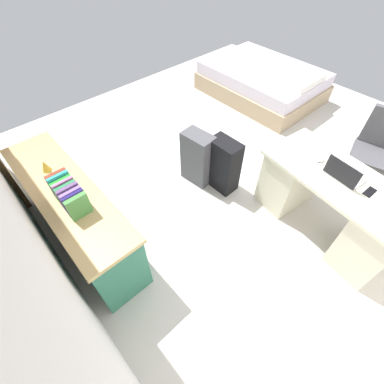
{
  "coord_description": "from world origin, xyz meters",
  "views": [
    {
      "loc": [
        -1.46,
        2.33,
        2.48
      ],
      "look_at": [
        -0.23,
        1.21,
        0.6
      ],
      "focal_mm": 25.5,
      "sensor_mm": 36.0,
      "label": 1
    }
  ],
  "objects_px": {
    "suitcase_spare_grey": "(198,158)",
    "figurine_small": "(45,166)",
    "credenza": "(76,215)",
    "bed": "(262,82)",
    "computer_mouse": "(321,159)",
    "office_chair": "(372,157)",
    "suitcase_black": "(223,165)",
    "laptop": "(343,174)",
    "desk": "(330,203)",
    "cell_phone_near_laptop": "(370,192)"
  },
  "relations": [
    {
      "from": "desk",
      "to": "office_chair",
      "type": "distance_m",
      "value": 0.96
    },
    {
      "from": "computer_mouse",
      "to": "cell_phone_near_laptop",
      "type": "bearing_deg",
      "value": -178.78
    },
    {
      "from": "computer_mouse",
      "to": "cell_phone_near_laptop",
      "type": "height_order",
      "value": "computer_mouse"
    },
    {
      "from": "office_chair",
      "to": "laptop",
      "type": "relative_size",
      "value": 2.8
    },
    {
      "from": "laptop",
      "to": "bed",
      "type": "bearing_deg",
      "value": -39.35
    },
    {
      "from": "bed",
      "to": "suitcase_black",
      "type": "height_order",
      "value": "suitcase_black"
    },
    {
      "from": "credenza",
      "to": "cell_phone_near_laptop",
      "type": "xyz_separation_m",
      "value": [
        -1.8,
        -1.94,
        0.36
      ]
    },
    {
      "from": "suitcase_black",
      "to": "cell_phone_near_laptop",
      "type": "bearing_deg",
      "value": -166.29
    },
    {
      "from": "bed",
      "to": "computer_mouse",
      "type": "bearing_deg",
      "value": 138.35
    },
    {
      "from": "cell_phone_near_laptop",
      "to": "figurine_small",
      "type": "height_order",
      "value": "figurine_small"
    },
    {
      "from": "office_chair",
      "to": "laptop",
      "type": "bearing_deg",
      "value": 89.87
    },
    {
      "from": "figurine_small",
      "to": "office_chair",
      "type": "bearing_deg",
      "value": -122.76
    },
    {
      "from": "suitcase_spare_grey",
      "to": "office_chair",
      "type": "bearing_deg",
      "value": -140.09
    },
    {
      "from": "suitcase_spare_grey",
      "to": "suitcase_black",
      "type": "bearing_deg",
      "value": -160.1
    },
    {
      "from": "suitcase_spare_grey",
      "to": "computer_mouse",
      "type": "xyz_separation_m",
      "value": [
        -1.14,
        -0.54,
        0.41
      ]
    },
    {
      "from": "desk",
      "to": "laptop",
      "type": "relative_size",
      "value": 4.5
    },
    {
      "from": "office_chair",
      "to": "suitcase_spare_grey",
      "type": "distance_m",
      "value": 2.0
    },
    {
      "from": "office_chair",
      "to": "cell_phone_near_laptop",
      "type": "xyz_separation_m",
      "value": [
        -0.25,
        0.95,
        0.31
      ]
    },
    {
      "from": "desk",
      "to": "suitcase_spare_grey",
      "type": "distance_m",
      "value": 1.49
    },
    {
      "from": "credenza",
      "to": "bed",
      "type": "xyz_separation_m",
      "value": [
        0.61,
        -3.7,
        -0.13
      ]
    },
    {
      "from": "suitcase_black",
      "to": "suitcase_spare_grey",
      "type": "height_order",
      "value": "suitcase_spare_grey"
    },
    {
      "from": "suitcase_black",
      "to": "cell_phone_near_laptop",
      "type": "distance_m",
      "value": 1.45
    },
    {
      "from": "desk",
      "to": "office_chair",
      "type": "xyz_separation_m",
      "value": [
        0.02,
        -0.96,
        0.04
      ]
    },
    {
      "from": "suitcase_black",
      "to": "bed",
      "type": "bearing_deg",
      "value": -64.12
    },
    {
      "from": "laptop",
      "to": "desk",
      "type": "bearing_deg",
      "value": -156.28
    },
    {
      "from": "bed",
      "to": "laptop",
      "type": "height_order",
      "value": "laptop"
    },
    {
      "from": "office_chair",
      "to": "suitcase_black",
      "type": "height_order",
      "value": "office_chair"
    },
    {
      "from": "cell_phone_near_laptop",
      "to": "computer_mouse",
      "type": "bearing_deg",
      "value": -2.77
    },
    {
      "from": "office_chair",
      "to": "cell_phone_near_laptop",
      "type": "height_order",
      "value": "office_chair"
    },
    {
      "from": "bed",
      "to": "suitcase_spare_grey",
      "type": "bearing_deg",
      "value": 108.97
    },
    {
      "from": "credenza",
      "to": "bed",
      "type": "height_order",
      "value": "credenza"
    },
    {
      "from": "desk",
      "to": "credenza",
      "type": "distance_m",
      "value": 2.49
    },
    {
      "from": "desk",
      "to": "suitcase_spare_grey",
      "type": "xyz_separation_m",
      "value": [
        1.41,
        0.48,
        -0.04
      ]
    },
    {
      "from": "office_chair",
      "to": "bed",
      "type": "relative_size",
      "value": 0.49
    },
    {
      "from": "office_chair",
      "to": "suitcase_spare_grey",
      "type": "height_order",
      "value": "office_chair"
    },
    {
      "from": "office_chair",
      "to": "bed",
      "type": "xyz_separation_m",
      "value": [
        2.16,
        -0.81,
        -0.18
      ]
    },
    {
      "from": "office_chair",
      "to": "figurine_small",
      "type": "height_order",
      "value": "office_chair"
    },
    {
      "from": "bed",
      "to": "suitcase_black",
      "type": "xyz_separation_m",
      "value": [
        -1.06,
        2.1,
        0.09
      ]
    },
    {
      "from": "suitcase_black",
      "to": "figurine_small",
      "type": "xyz_separation_m",
      "value": [
        0.76,
        1.6,
        0.47
      ]
    },
    {
      "from": "office_chair",
      "to": "computer_mouse",
      "type": "distance_m",
      "value": 0.98
    },
    {
      "from": "laptop",
      "to": "figurine_small",
      "type": "height_order",
      "value": "laptop"
    },
    {
      "from": "desk",
      "to": "figurine_small",
      "type": "bearing_deg",
      "value": 45.82
    },
    {
      "from": "laptop",
      "to": "office_chair",
      "type": "bearing_deg",
      "value": -90.13
    },
    {
      "from": "laptop",
      "to": "cell_phone_near_laptop",
      "type": "xyz_separation_m",
      "value": [
        -0.25,
        -0.02,
        -0.04
      ]
    },
    {
      "from": "suitcase_spare_grey",
      "to": "computer_mouse",
      "type": "relative_size",
      "value": 6.69
    },
    {
      "from": "suitcase_spare_grey",
      "to": "figurine_small",
      "type": "bearing_deg",
      "value": 66.2
    },
    {
      "from": "cell_phone_near_laptop",
      "to": "figurine_small",
      "type": "bearing_deg",
      "value": 46.24
    },
    {
      "from": "credenza",
      "to": "figurine_small",
      "type": "xyz_separation_m",
      "value": [
        0.31,
        0.0,
        0.43
      ]
    },
    {
      "from": "credenza",
      "to": "laptop",
      "type": "height_order",
      "value": "laptop"
    },
    {
      "from": "suitcase_black",
      "to": "suitcase_spare_grey",
      "type": "relative_size",
      "value": 0.99
    }
  ]
}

